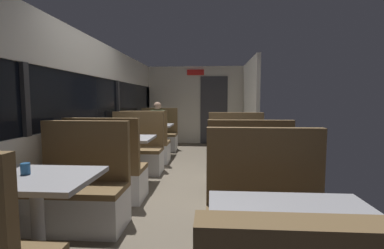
# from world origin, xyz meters

# --- Properties ---
(ground_plane) EXTENTS (3.30, 9.20, 0.02)m
(ground_plane) POSITION_xyz_m (0.00, 0.00, -0.01)
(ground_plane) COLOR #665B4C
(carriage_window_panel_left) EXTENTS (0.09, 8.48, 2.30)m
(carriage_window_panel_left) POSITION_xyz_m (-1.45, 0.00, 1.11)
(carriage_window_panel_left) COLOR beige
(carriage_window_panel_left) RESTS_ON ground_plane
(carriage_end_bulkhead) EXTENTS (2.90, 0.11, 2.30)m
(carriage_end_bulkhead) POSITION_xyz_m (0.06, 4.19, 1.14)
(carriage_end_bulkhead) COLOR beige
(carriage_end_bulkhead) RESTS_ON ground_plane
(carriage_aisle_panel_right) EXTENTS (0.08, 2.40, 2.30)m
(carriage_aisle_panel_right) POSITION_xyz_m (1.45, 3.00, 1.15)
(carriage_aisle_panel_right) COLOR beige
(carriage_aisle_panel_right) RESTS_ON ground_plane
(dining_table_near_window) EXTENTS (0.90, 0.70, 0.74)m
(dining_table_near_window) POSITION_xyz_m (-0.89, -2.09, 0.64)
(dining_table_near_window) COLOR #9E9EA3
(dining_table_near_window) RESTS_ON ground_plane
(bench_near_window_facing_entry) EXTENTS (0.95, 0.50, 1.10)m
(bench_near_window_facing_entry) POSITION_xyz_m (-0.89, -1.39, 0.33)
(bench_near_window_facing_entry) COLOR silver
(bench_near_window_facing_entry) RESTS_ON ground_plane
(dining_table_mid_window) EXTENTS (0.90, 0.70, 0.74)m
(dining_table_mid_window) POSITION_xyz_m (-0.89, 0.07, 0.64)
(dining_table_mid_window) COLOR #9E9EA3
(dining_table_mid_window) RESTS_ON ground_plane
(bench_mid_window_facing_end) EXTENTS (0.95, 0.50, 1.10)m
(bench_mid_window_facing_end) POSITION_xyz_m (-0.89, -0.63, 0.33)
(bench_mid_window_facing_end) COLOR silver
(bench_mid_window_facing_end) RESTS_ON ground_plane
(bench_mid_window_facing_entry) EXTENTS (0.95, 0.50, 1.10)m
(bench_mid_window_facing_entry) POSITION_xyz_m (-0.89, 0.77, 0.33)
(bench_mid_window_facing_entry) COLOR silver
(bench_mid_window_facing_entry) RESTS_ON ground_plane
(dining_table_far_window) EXTENTS (0.90, 0.70, 0.74)m
(dining_table_far_window) POSITION_xyz_m (-0.89, 2.24, 0.64)
(dining_table_far_window) COLOR #9E9EA3
(dining_table_far_window) RESTS_ON ground_plane
(bench_far_window_facing_end) EXTENTS (0.95, 0.50, 1.10)m
(bench_far_window_facing_end) POSITION_xyz_m (-0.89, 1.54, 0.33)
(bench_far_window_facing_end) COLOR silver
(bench_far_window_facing_end) RESTS_ON ground_plane
(bench_far_window_facing_entry) EXTENTS (0.95, 0.50, 1.10)m
(bench_far_window_facing_entry) POSITION_xyz_m (-0.89, 2.94, 0.33)
(bench_far_window_facing_entry) COLOR silver
(bench_far_window_facing_entry) RESTS_ON ground_plane
(dining_table_front_aisle) EXTENTS (0.90, 0.70, 0.74)m
(dining_table_front_aisle) POSITION_xyz_m (0.89, -2.69, 0.64)
(dining_table_front_aisle) COLOR #9E9EA3
(dining_table_front_aisle) RESTS_ON ground_plane
(bench_front_aisle_facing_entry) EXTENTS (0.95, 0.50, 1.10)m
(bench_front_aisle_facing_entry) POSITION_xyz_m (0.89, -1.99, 0.33)
(bench_front_aisle_facing_entry) COLOR silver
(bench_front_aisle_facing_entry) RESTS_ON ground_plane
(dining_table_rear_aisle) EXTENTS (0.90, 0.70, 0.74)m
(dining_table_rear_aisle) POSITION_xyz_m (0.89, -0.13, 0.64)
(dining_table_rear_aisle) COLOR #9E9EA3
(dining_table_rear_aisle) RESTS_ON ground_plane
(bench_rear_aisle_facing_end) EXTENTS (0.95, 0.50, 1.10)m
(bench_rear_aisle_facing_end) POSITION_xyz_m (0.89, -0.83, 0.33)
(bench_rear_aisle_facing_end) COLOR silver
(bench_rear_aisle_facing_end) RESTS_ON ground_plane
(bench_rear_aisle_facing_entry) EXTENTS (0.95, 0.50, 1.10)m
(bench_rear_aisle_facing_entry) POSITION_xyz_m (0.89, 0.57, 0.33)
(bench_rear_aisle_facing_entry) COLOR silver
(bench_rear_aisle_facing_entry) RESTS_ON ground_plane
(seated_passenger) EXTENTS (0.47, 0.55, 1.26)m
(seated_passenger) POSITION_xyz_m (-0.89, 2.86, 0.54)
(seated_passenger) COLOR #26262D
(seated_passenger) RESTS_ON ground_plane
(coffee_cup_primary) EXTENTS (0.07, 0.07, 0.09)m
(coffee_cup_primary) POSITION_xyz_m (1.04, -0.21, 0.79)
(coffee_cup_primary) COLOR #26598C
(coffee_cup_primary) RESTS_ON dining_table_rear_aisle
(coffee_cup_secondary) EXTENTS (0.07, 0.07, 0.09)m
(coffee_cup_secondary) POSITION_xyz_m (-1.00, -2.05, 0.79)
(coffee_cup_secondary) COLOR #26598C
(coffee_cup_secondary) RESTS_ON dining_table_near_window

